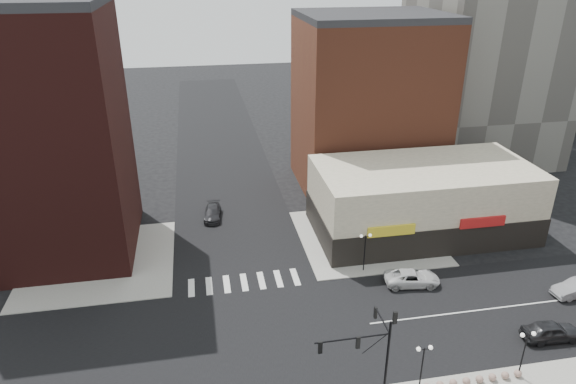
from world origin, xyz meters
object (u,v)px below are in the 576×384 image
object	(u,v)px
street_lamp_se_b	(526,343)
dark_sedan_north	(213,213)
traffic_signal	(373,344)
dark_sedan_east	(551,331)
street_lamp_se_a	(423,357)
white_suv	(412,278)
street_lamp_ne	(365,243)

from	to	relation	value
street_lamp_se_b	dark_sedan_north	distance (m)	37.35
traffic_signal	dark_sedan_east	xyz separation A→B (m)	(16.85, 3.27, -4.14)
street_lamp_se_a	dark_sedan_north	size ratio (longest dim) A/B	0.88
white_suv	dark_sedan_east	xyz separation A→B (m)	(8.18, -9.52, 0.08)
street_lamp_ne	dark_sedan_east	world-z (taller)	street_lamp_ne
street_lamp_se_a	street_lamp_se_b	size ratio (longest dim) A/B	1.00
street_lamp_ne	dark_sedan_east	xyz separation A→B (m)	(12.08, -12.56, -2.47)
traffic_signal	dark_sedan_east	distance (m)	17.65
street_lamp_se_b	street_lamp_ne	world-z (taller)	same
street_lamp_se_b	white_suv	distance (m)	13.56
white_suv	dark_sedan_north	xyz separation A→B (m)	(-18.32, 17.53, -0.05)
street_lamp_se_a	street_lamp_se_b	world-z (taller)	same
street_lamp_se_b	traffic_signal	bearing A→B (deg)	179.18
street_lamp_se_a	dark_sedan_north	world-z (taller)	street_lamp_se_a
street_lamp_se_b	dark_sedan_north	bearing A→B (deg)	125.09
street_lamp_se_a	traffic_signal	bearing A→B (deg)	177.43
street_lamp_se_b	street_lamp_se_a	bearing A→B (deg)	180.00
street_lamp_se_a	white_suv	bearing A→B (deg)	69.26
street_lamp_ne	white_suv	bearing A→B (deg)	-37.95
traffic_signal	street_lamp_se_a	distance (m)	4.12
traffic_signal	street_lamp_ne	distance (m)	16.62
white_suv	dark_sedan_east	world-z (taller)	dark_sedan_east
street_lamp_se_b	street_lamp_ne	xyz separation A→B (m)	(-7.00, 16.00, 0.00)
dark_sedan_north	traffic_signal	bearing A→B (deg)	-65.82
street_lamp_se_a	street_lamp_se_b	xyz separation A→B (m)	(8.00, 0.00, 0.00)
traffic_signal	street_lamp_se_a	world-z (taller)	traffic_signal
traffic_signal	dark_sedan_east	size ratio (longest dim) A/B	1.62
dark_sedan_east	dark_sedan_north	bearing A→B (deg)	47.84
traffic_signal	street_lamp_se_b	size ratio (longest dim) A/B	1.87
traffic_signal	dark_sedan_north	distance (m)	32.10
street_lamp_se_a	street_lamp_se_b	bearing A→B (deg)	0.00
street_lamp_se_b	white_suv	world-z (taller)	street_lamp_se_b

